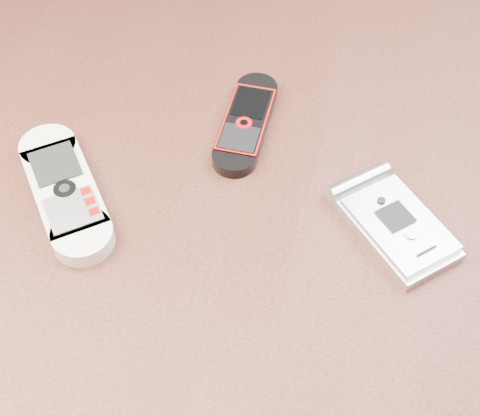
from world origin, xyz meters
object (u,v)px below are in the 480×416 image
nokia_white (65,190)px  motorola_razr (396,225)px  table (235,279)px  nokia_black_red (246,122)px

nokia_white → motorola_razr: size_ratio=1.35×
table → nokia_black_red: nokia_black_red is taller
nokia_white → nokia_black_red: (0.14, 0.11, -0.00)m
table → nokia_white: nokia_white is taller
nokia_black_red → nokia_white: bearing=-137.9°
table → nokia_white: size_ratio=7.53×
table → nokia_black_red: 0.15m
table → motorola_razr: (0.14, 0.01, 0.11)m
table → motorola_razr: bearing=3.5°
table → motorola_razr: motorola_razr is taller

